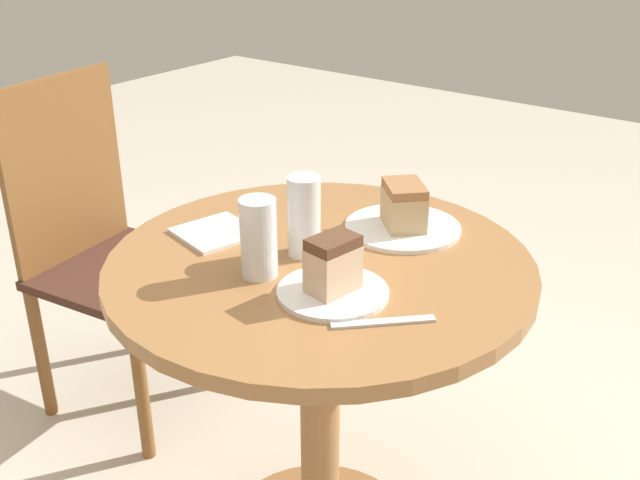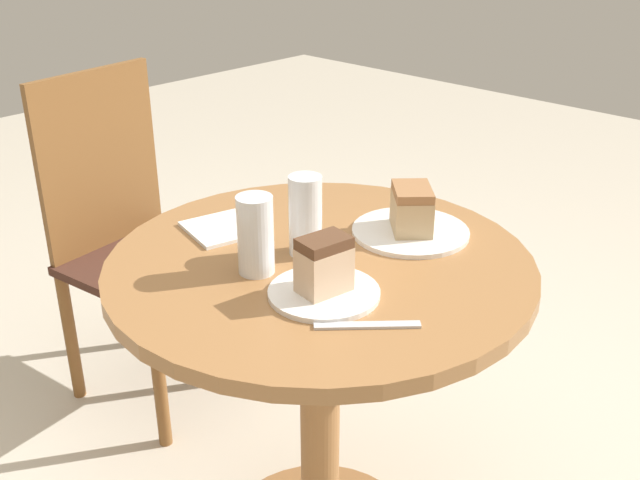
{
  "view_description": "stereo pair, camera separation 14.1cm",
  "coord_description": "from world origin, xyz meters",
  "px_view_note": "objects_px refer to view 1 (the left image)",
  "views": [
    {
      "loc": [
        -1.02,
        -0.77,
        1.38
      ],
      "look_at": [
        0.0,
        0.0,
        0.78
      ],
      "focal_mm": 42.0,
      "sensor_mm": 36.0,
      "label": 1
    },
    {
      "loc": [
        -0.93,
        -0.88,
        1.38
      ],
      "look_at": [
        0.0,
        0.0,
        0.78
      ],
      "focal_mm": 42.0,
      "sensor_mm": 36.0,
      "label": 2
    }
  ],
  "objects_px": {
    "plate_far": "(403,228)",
    "glass_water": "(259,243)",
    "chair": "(106,247)",
    "plate_near": "(333,292)",
    "cake_slice_near": "(333,264)",
    "glass_lemonade": "(305,219)",
    "cake_slice_far": "(404,205)"
  },
  "relations": [
    {
      "from": "plate_far",
      "to": "glass_water",
      "type": "height_order",
      "value": "glass_water"
    },
    {
      "from": "chair",
      "to": "plate_near",
      "type": "relative_size",
      "value": 4.8
    },
    {
      "from": "plate_far",
      "to": "cake_slice_near",
      "type": "xyz_separation_m",
      "value": [
        -0.31,
        -0.05,
        0.05
      ]
    },
    {
      "from": "glass_water",
      "to": "chair",
      "type": "bearing_deg",
      "value": 73.62
    },
    {
      "from": "plate_far",
      "to": "cake_slice_near",
      "type": "distance_m",
      "value": 0.32
    },
    {
      "from": "plate_far",
      "to": "glass_lemonade",
      "type": "distance_m",
      "value": 0.24
    },
    {
      "from": "chair",
      "to": "glass_lemonade",
      "type": "height_order",
      "value": "chair"
    },
    {
      "from": "chair",
      "to": "plate_far",
      "type": "height_order",
      "value": "chair"
    },
    {
      "from": "plate_near",
      "to": "glass_lemonade",
      "type": "xyz_separation_m",
      "value": [
        0.1,
        0.14,
        0.07
      ]
    },
    {
      "from": "cake_slice_far",
      "to": "glass_lemonade",
      "type": "xyz_separation_m",
      "value": [
        -0.21,
        0.09,
        0.02
      ]
    },
    {
      "from": "cake_slice_near",
      "to": "glass_water",
      "type": "bearing_deg",
      "value": 97.61
    },
    {
      "from": "plate_near",
      "to": "cake_slice_near",
      "type": "distance_m",
      "value": 0.05
    },
    {
      "from": "plate_near",
      "to": "cake_slice_far",
      "type": "bearing_deg",
      "value": 8.62
    },
    {
      "from": "chair",
      "to": "cake_slice_near",
      "type": "relative_size",
      "value": 9.39
    },
    {
      "from": "chair",
      "to": "cake_slice_far",
      "type": "height_order",
      "value": "chair"
    },
    {
      "from": "cake_slice_near",
      "to": "cake_slice_far",
      "type": "height_order",
      "value": "cake_slice_near"
    },
    {
      "from": "plate_far",
      "to": "cake_slice_far",
      "type": "relative_size",
      "value": 1.88
    },
    {
      "from": "plate_near",
      "to": "plate_far",
      "type": "xyz_separation_m",
      "value": [
        0.31,
        0.05,
        0.0
      ]
    },
    {
      "from": "plate_near",
      "to": "cake_slice_far",
      "type": "height_order",
      "value": "cake_slice_far"
    },
    {
      "from": "plate_far",
      "to": "cake_slice_far",
      "type": "xyz_separation_m",
      "value": [
        0.0,
        0.0,
        0.05
      ]
    },
    {
      "from": "cake_slice_far",
      "to": "glass_lemonade",
      "type": "height_order",
      "value": "glass_lemonade"
    },
    {
      "from": "chair",
      "to": "glass_water",
      "type": "distance_m",
      "value": 0.88
    },
    {
      "from": "cake_slice_near",
      "to": "glass_water",
      "type": "distance_m",
      "value": 0.15
    },
    {
      "from": "chair",
      "to": "cake_slice_far",
      "type": "relative_size",
      "value": 7.38
    },
    {
      "from": "plate_near",
      "to": "cake_slice_near",
      "type": "bearing_deg",
      "value": 45.0
    },
    {
      "from": "plate_near",
      "to": "cake_slice_far",
      "type": "relative_size",
      "value": 1.54
    },
    {
      "from": "plate_near",
      "to": "plate_far",
      "type": "distance_m",
      "value": 0.31
    },
    {
      "from": "chair",
      "to": "glass_water",
      "type": "xyz_separation_m",
      "value": [
        -0.23,
        -0.78,
        0.33
      ]
    },
    {
      "from": "cake_slice_near",
      "to": "glass_lemonade",
      "type": "bearing_deg",
      "value": 54.69
    },
    {
      "from": "plate_near",
      "to": "glass_water",
      "type": "distance_m",
      "value": 0.16
    },
    {
      "from": "cake_slice_far",
      "to": "glass_lemonade",
      "type": "relative_size",
      "value": 0.81
    },
    {
      "from": "plate_far",
      "to": "cake_slice_far",
      "type": "distance_m",
      "value": 0.05
    }
  ]
}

